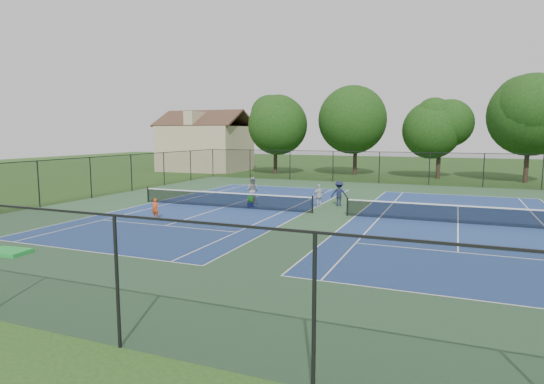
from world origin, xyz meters
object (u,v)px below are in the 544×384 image
at_px(bystander_a, 319,196).
at_px(ball_hopper, 250,199).
at_px(clapboard_house, 206,146).
at_px(instructor, 252,190).
at_px(child_player, 155,209).
at_px(ball_crate, 250,205).
at_px(bystander_b, 339,193).
at_px(tree_back_b, 356,117).
at_px(tree_back_c, 440,126).
at_px(tree_back_d, 530,111).
at_px(tree_back_a, 275,122).

height_order(bystander_a, ball_hopper, bystander_a).
distance_m(clapboard_house, instructor, 28.69).
xyz_separation_m(child_player, ball_crate, (3.20, 5.68, -0.42)).
bearing_deg(ball_crate, bystander_b, 26.79).
distance_m(bystander_a, bystander_b, 1.51).
xyz_separation_m(tree_back_b, instructor, (-1.93, -23.95, -5.69)).
height_order(tree_back_c, instructor, tree_back_c).
height_order(tree_back_d, instructor, tree_back_d).
bearing_deg(tree_back_a, tree_back_d, 0.00).
relative_size(child_player, ball_hopper, 2.88).
distance_m(tree_back_a, tree_back_c, 18.04).
bearing_deg(bystander_a, instructor, -42.10).
xyz_separation_m(bystander_b, ball_hopper, (-5.19, -2.62, -0.31)).
relative_size(tree_back_c, child_player, 7.24).
height_order(tree_back_d, clapboard_house, tree_back_d).
height_order(clapboard_house, instructor, clapboard_house).
xyz_separation_m(bystander_a, ball_crate, (-4.15, -1.53, -0.60)).
bearing_deg(clapboard_house, bystander_b, -43.65).
xyz_separation_m(tree_back_a, clapboard_house, (-10.00, 1.00, -2.95)).
relative_size(tree_back_a, tree_back_d, 0.88).
bearing_deg(ball_crate, ball_hopper, 0.00).
height_order(tree_back_b, ball_crate, tree_back_b).
bearing_deg(child_player, tree_back_d, 51.09).
height_order(bystander_a, bystander_b, bystander_b).
distance_m(tree_back_c, bystander_b, 22.80).
distance_m(tree_back_c, instructor, 25.82).
bearing_deg(tree_back_b, instructor, -94.60).
xyz_separation_m(tree_back_c, clapboard_house, (-28.00, -0.00, -2.39)).
bearing_deg(clapboard_house, child_player, -64.42).
distance_m(clapboard_house, child_player, 33.35).
xyz_separation_m(ball_crate, ball_hopper, (0.00, 0.00, 0.36)).
bearing_deg(tree_back_c, tree_back_d, -7.13).
bearing_deg(instructor, ball_crate, 110.25).
bearing_deg(instructor, bystander_b, -166.82).
bearing_deg(tree_back_d, clapboard_house, 178.41).
bearing_deg(child_player, ball_crate, 58.45).
height_order(child_player, ball_crate, child_player).
bearing_deg(tree_back_d, child_player, -126.74).
relative_size(tree_back_c, ball_hopper, 20.84).
xyz_separation_m(clapboard_house, child_player, (14.36, -29.99, -2.51)).
bearing_deg(ball_hopper, bystander_a, 20.20).
height_order(tree_back_c, ball_crate, tree_back_c).
bearing_deg(bystander_a, child_player, 0.38).
distance_m(tree_back_d, instructor, 29.58).
bearing_deg(clapboard_house, instructor, -53.35).
xyz_separation_m(child_player, bystander_b, (8.38, 8.30, 0.25)).
xyz_separation_m(tree_back_b, ball_crate, (-1.44, -25.32, -6.44)).
bearing_deg(tree_back_a, ball_crate, -72.04).
xyz_separation_m(clapboard_house, instructor, (17.07, -22.95, -2.19)).
bearing_deg(bystander_b, child_player, 34.79).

